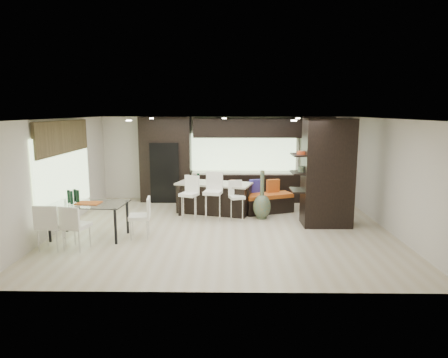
{
  "coord_description": "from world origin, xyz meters",
  "views": [
    {
      "loc": [
        0.15,
        -9.52,
        2.88
      ],
      "look_at": [
        0.0,
        0.6,
        1.15
      ],
      "focal_mm": 32.0,
      "sensor_mm": 36.0,
      "label": 1
    }
  ],
  "objects_px": {
    "stool_right": "(237,204)",
    "bench": "(268,203)",
    "stool_mid": "(213,201)",
    "dining_table": "(90,221)",
    "stool_left": "(189,202)",
    "kitchen_island": "(214,198)",
    "chair_near": "(76,229)",
    "chair_end": "(140,219)",
    "floor_vase": "(262,195)",
    "chair_far": "(51,228)"
  },
  "relations": [
    {
      "from": "dining_table",
      "to": "stool_right",
      "type": "bearing_deg",
      "value": 29.67
    },
    {
      "from": "kitchen_island",
      "to": "chair_near",
      "type": "height_order",
      "value": "chair_near"
    },
    {
      "from": "dining_table",
      "to": "chair_far",
      "type": "bearing_deg",
      "value": -118.65
    },
    {
      "from": "stool_mid",
      "to": "chair_near",
      "type": "distance_m",
      "value": 3.62
    },
    {
      "from": "chair_far",
      "to": "chair_end",
      "type": "height_order",
      "value": "chair_far"
    },
    {
      "from": "stool_left",
      "to": "stool_mid",
      "type": "xyz_separation_m",
      "value": [
        0.64,
        -0.02,
        0.04
      ]
    },
    {
      "from": "bench",
      "to": "floor_vase",
      "type": "xyz_separation_m",
      "value": [
        -0.22,
        -0.66,
        0.39
      ]
    },
    {
      "from": "stool_mid",
      "to": "chair_near",
      "type": "bearing_deg",
      "value": -129.34
    },
    {
      "from": "floor_vase",
      "to": "chair_near",
      "type": "bearing_deg",
      "value": -148.58
    },
    {
      "from": "bench",
      "to": "floor_vase",
      "type": "relative_size",
      "value": 1.08
    },
    {
      "from": "stool_right",
      "to": "chair_end",
      "type": "distance_m",
      "value": 2.76
    },
    {
      "from": "chair_end",
      "to": "chair_far",
      "type": "bearing_deg",
      "value": 108.34
    },
    {
      "from": "chair_far",
      "to": "floor_vase",
      "type": "bearing_deg",
      "value": 29.82
    },
    {
      "from": "kitchen_island",
      "to": "chair_near",
      "type": "bearing_deg",
      "value": -114.79
    },
    {
      "from": "kitchen_island",
      "to": "chair_near",
      "type": "relative_size",
      "value": 2.34
    },
    {
      "from": "floor_vase",
      "to": "chair_near",
      "type": "relative_size",
      "value": 1.49
    },
    {
      "from": "stool_left",
      "to": "dining_table",
      "type": "xyz_separation_m",
      "value": [
        -2.13,
        -1.57,
        -0.07
      ]
    },
    {
      "from": "bench",
      "to": "chair_far",
      "type": "distance_m",
      "value": 5.77
    },
    {
      "from": "stool_right",
      "to": "bench",
      "type": "distance_m",
      "value": 1.19
    },
    {
      "from": "stool_right",
      "to": "chair_near",
      "type": "relative_size",
      "value": 0.95
    },
    {
      "from": "stool_left",
      "to": "bench",
      "type": "relative_size",
      "value": 0.66
    },
    {
      "from": "kitchen_island",
      "to": "stool_left",
      "type": "distance_m",
      "value": 0.99
    },
    {
      "from": "stool_right",
      "to": "dining_table",
      "type": "height_order",
      "value": "stool_right"
    },
    {
      "from": "stool_mid",
      "to": "chair_end",
      "type": "bearing_deg",
      "value": -125.75
    },
    {
      "from": "stool_left",
      "to": "stool_mid",
      "type": "distance_m",
      "value": 0.64
    },
    {
      "from": "floor_vase",
      "to": "chair_end",
      "type": "bearing_deg",
      "value": -149.85
    },
    {
      "from": "stool_right",
      "to": "chair_far",
      "type": "xyz_separation_m",
      "value": [
        -3.93,
        -2.39,
        0.03
      ]
    },
    {
      "from": "bench",
      "to": "chair_end",
      "type": "distance_m",
      "value": 3.94
    },
    {
      "from": "stool_right",
      "to": "chair_end",
      "type": "height_order",
      "value": "chair_end"
    },
    {
      "from": "stool_left",
      "to": "stool_mid",
      "type": "height_order",
      "value": "stool_mid"
    },
    {
      "from": "chair_end",
      "to": "stool_left",
      "type": "bearing_deg",
      "value": -39.05
    },
    {
      "from": "floor_vase",
      "to": "chair_far",
      "type": "distance_m",
      "value": 5.24
    },
    {
      "from": "floor_vase",
      "to": "chair_far",
      "type": "bearing_deg",
      "value": -151.5
    },
    {
      "from": "stool_left",
      "to": "bench",
      "type": "height_order",
      "value": "stool_left"
    },
    {
      "from": "kitchen_island",
      "to": "floor_vase",
      "type": "distance_m",
      "value": 1.47
    },
    {
      "from": "chair_end",
      "to": "chair_near",
      "type": "bearing_deg",
      "value": 117.34
    },
    {
      "from": "stool_mid",
      "to": "dining_table",
      "type": "height_order",
      "value": "stool_mid"
    },
    {
      "from": "kitchen_island",
      "to": "chair_end",
      "type": "height_order",
      "value": "kitchen_island"
    },
    {
      "from": "kitchen_island",
      "to": "bench",
      "type": "bearing_deg",
      "value": 18.15
    },
    {
      "from": "kitchen_island",
      "to": "stool_left",
      "type": "xyz_separation_m",
      "value": [
        -0.64,
        -0.76,
        0.04
      ]
    },
    {
      "from": "chair_near",
      "to": "chair_end",
      "type": "height_order",
      "value": "chair_near"
    },
    {
      "from": "stool_right",
      "to": "chair_end",
      "type": "bearing_deg",
      "value": -161.5
    },
    {
      "from": "stool_left",
      "to": "chair_end",
      "type": "distance_m",
      "value": 1.85
    },
    {
      "from": "kitchen_island",
      "to": "floor_vase",
      "type": "xyz_separation_m",
      "value": [
        1.32,
        -0.62,
        0.23
      ]
    },
    {
      "from": "bench",
      "to": "kitchen_island",
      "type": "bearing_deg",
      "value": 159.98
    },
    {
      "from": "kitchen_island",
      "to": "bench",
      "type": "relative_size",
      "value": 1.46
    },
    {
      "from": "bench",
      "to": "chair_near",
      "type": "distance_m",
      "value": 5.33
    },
    {
      "from": "stool_right",
      "to": "floor_vase",
      "type": "relative_size",
      "value": 0.64
    },
    {
      "from": "kitchen_island",
      "to": "chair_far",
      "type": "bearing_deg",
      "value": -119.68
    },
    {
      "from": "stool_mid",
      "to": "dining_table",
      "type": "xyz_separation_m",
      "value": [
        -2.76,
        -1.55,
        -0.11
      ]
    }
  ]
}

